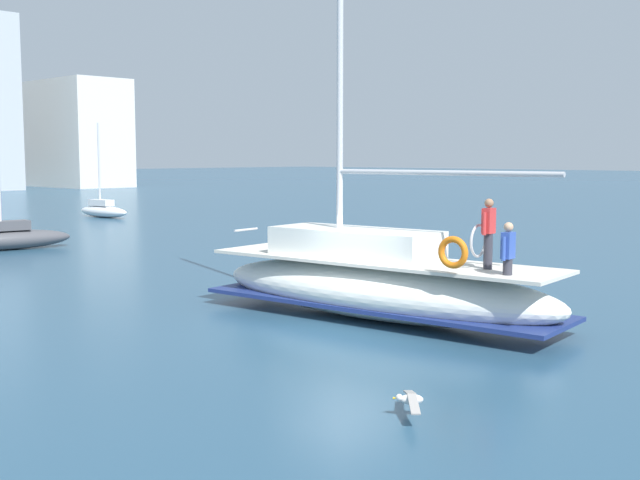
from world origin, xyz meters
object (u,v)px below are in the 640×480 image
Objects in this scene: main_sailboat at (376,282)px; moored_sloop_far at (9,237)px; seagull at (411,399)px; moored_sloop_near at (103,210)px.

main_sailboat is 20.56m from moored_sloop_far.
main_sailboat reaches higher than seagull.
moored_sloop_near is 18.02m from moored_sloop_far.
moored_sloop_far is at bearing 77.41° from seagull.
moored_sloop_near is at bearing 46.48° from moored_sloop_far.
moored_sloop_near is at bearing 69.24° from main_sailboat.
main_sailboat reaches higher than moored_sloop_near.
moored_sloop_far is at bearing -133.52° from moored_sloop_near.
main_sailboat is 14.19× the size of seagull.
moored_sloop_far is (0.33, 20.55, -0.35)m from main_sailboat.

